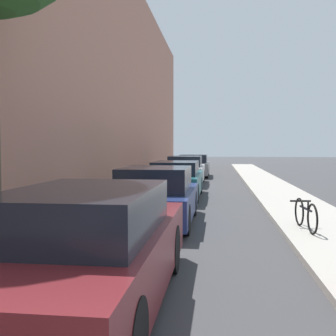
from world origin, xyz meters
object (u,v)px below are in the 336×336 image
object	(u,v)px
parked_car_teal	(176,180)
parked_car_white	(186,171)
parked_car_navy	(156,197)
bicycle	(305,215)
parked_car_grey	(194,166)
parked_car_maroon	(90,251)

from	to	relation	value
parked_car_teal	parked_car_white	xyz separation A→B (m)	(-0.09, 5.33, 0.03)
parked_car_navy	bicycle	size ratio (longest dim) A/B	2.66
parked_car_grey	bicycle	xyz separation A→B (m)	(3.28, -16.14, -0.22)
bicycle	parked_car_navy	bearing A→B (deg)	159.49
parked_car_maroon	parked_car_navy	world-z (taller)	parked_car_maroon
parked_car_white	parked_car_grey	world-z (taller)	parked_car_white
parked_car_teal	parked_car_grey	distance (m)	10.34
parked_car_white	bicycle	xyz separation A→B (m)	(3.37, -11.14, -0.23)
parked_car_white	bicycle	bearing A→B (deg)	-73.16
bicycle	parked_car_teal	bearing A→B (deg)	114.30
parked_car_maroon	parked_car_teal	bearing A→B (deg)	90.34
parked_car_navy	bicycle	bearing A→B (deg)	-15.32
parked_car_grey	bicycle	distance (m)	16.48
parked_car_teal	parked_car_grey	world-z (taller)	parked_car_grey
parked_car_navy	parked_car_grey	distance (m)	15.25
parked_car_maroon	parked_car_white	size ratio (longest dim) A/B	1.06
parked_car_navy	parked_car_grey	xyz separation A→B (m)	(-0.02, 15.25, 0.01)
bicycle	parked_car_grey	bearing A→B (deg)	96.29
parked_car_maroon	parked_car_grey	bearing A→B (deg)	90.16
parked_car_maroon	parked_car_grey	size ratio (longest dim) A/B	1.14
parked_car_teal	parked_car_navy	bearing A→B (deg)	-89.72
bicycle	parked_car_maroon	bearing A→B (deg)	-132.21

